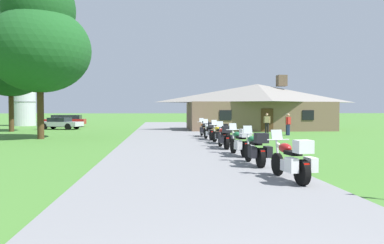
{
  "coord_description": "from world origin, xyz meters",
  "views": [
    {
      "loc": [
        -1.08,
        -2.05,
        1.9
      ],
      "look_at": [
        0.66,
        17.34,
        1.31
      ],
      "focal_mm": 34.79,
      "sensor_mm": 36.0,
      "label": 1
    }
  ],
  "objects": [
    {
      "name": "ground_plane",
      "position": [
        0.0,
        20.0,
        0.0
      ],
      "size": [
        500.0,
        500.0,
        0.0
      ],
      "primitive_type": "plane",
      "color": "#42752D"
    },
    {
      "name": "asphalt_driveway",
      "position": [
        0.0,
        18.0,
        0.03
      ],
      "size": [
        6.4,
        80.0,
        0.06
      ],
      "primitive_type": "cube",
      "color": "slate",
      "rests_on": "ground"
    },
    {
      "name": "motorcycle_red_nearest_to_camera",
      "position": [
        2.39,
        7.26,
        0.61
      ],
      "size": [
        0.86,
        2.08,
        1.3
      ],
      "rotation": [
        0.0,
        0.0,
        0.11
      ],
      "color": "black",
      "rests_on": "asphalt_driveway"
    },
    {
      "name": "motorcycle_green_second_in_row",
      "position": [
        2.19,
        10.16,
        0.61
      ],
      "size": [
        0.76,
        2.08,
        1.3
      ],
      "rotation": [
        0.0,
        0.0,
        0.04
      ],
      "color": "black",
      "rests_on": "asphalt_driveway"
    },
    {
      "name": "motorcycle_green_third_in_row",
      "position": [
        2.25,
        12.79,
        0.61
      ],
      "size": [
        0.87,
        2.08,
        1.3
      ],
      "rotation": [
        0.0,
        0.0,
        0.12
      ],
      "color": "black",
      "rests_on": "asphalt_driveway"
    },
    {
      "name": "motorcycle_red_fourth_in_row",
      "position": [
        2.11,
        15.79,
        0.61
      ],
      "size": [
        0.76,
        2.08,
        1.3
      ],
      "rotation": [
        0.0,
        0.0,
        0.04
      ],
      "color": "black",
      "rests_on": "asphalt_driveway"
    },
    {
      "name": "motorcycle_yellow_fifth_in_row",
      "position": [
        2.36,
        18.51,
        0.61
      ],
      "size": [
        0.97,
        2.07,
        1.3
      ],
      "rotation": [
        0.0,
        0.0,
        0.18
      ],
      "color": "black",
      "rests_on": "asphalt_driveway"
    },
    {
      "name": "motorcycle_white_sixth_in_row",
      "position": [
        2.11,
        21.28,
        0.62
      ],
      "size": [
        0.73,
        2.08,
        1.3
      ],
      "rotation": [
        0.0,
        0.0,
        0.12
      ],
      "color": "black",
      "rests_on": "asphalt_driveway"
    },
    {
      "name": "motorcycle_orange_farthest_in_row",
      "position": [
        2.13,
        24.05,
        0.61
      ],
      "size": [
        0.79,
        2.08,
        1.3
      ],
      "rotation": [
        0.0,
        0.0,
        0.07
      ],
      "color": "black",
      "rests_on": "asphalt_driveway"
    },
    {
      "name": "stone_lodge",
      "position": [
        8.68,
        34.03,
        2.33
      ],
      "size": [
        14.41,
        7.05,
        5.43
      ],
      "color": "brown",
      "rests_on": "ground"
    },
    {
      "name": "bystander_tan_shirt_near_lodge",
      "position": [
        8.2,
        29.16,
        0.93
      ],
      "size": [
        0.53,
        0.31,
        1.67
      ],
      "rotation": [
        0.0,
        0.0,
        6.02
      ],
      "color": "black",
      "rests_on": "ground"
    },
    {
      "name": "bystander_tan_shirt_beside_signpost",
      "position": [
        8.94,
        26.21,
        0.95
      ],
      "size": [
        0.25,
        0.55,
        1.69
      ],
      "rotation": [
        0.0,
        0.0,
        1.49
      ],
      "color": "navy",
      "rests_on": "ground"
    },
    {
      "name": "bystander_red_shirt_by_tree",
      "position": [
        8.86,
        25.72,
        0.93
      ],
      "size": [
        0.48,
        0.38,
        1.67
      ],
      "rotation": [
        0.0,
        0.0,
        3.71
      ],
      "color": "navy",
      "rests_on": "ground"
    },
    {
      "name": "tree_left_far",
      "position": [
        -14.38,
        32.92,
        6.75
      ],
      "size": [
        6.53,
        6.53,
        11.04
      ],
      "color": "#422D19",
      "rests_on": "ground"
    },
    {
      "name": "tree_left_near",
      "position": [
        -8.98,
        23.67,
        6.77
      ],
      "size": [
        6.71,
        6.71,
        11.17
      ],
      "color": "#422D19",
      "rests_on": "ground"
    },
    {
      "name": "metal_silo_distant",
      "position": [
        -17.95,
        46.28,
        3.39
      ],
      "size": [
        2.94,
        2.94,
        6.78
      ],
      "color": "#B2B7BC",
      "rests_on": "ground"
    },
    {
      "name": "parked_red_suv_far_left",
      "position": [
        -12.01,
        42.88,
        0.78
      ],
      "size": [
        4.62,
        1.96,
        1.4
      ],
      "rotation": [
        0.0,
        0.0,
        1.58
      ],
      "color": "maroon",
      "rests_on": "ground"
    },
    {
      "name": "parked_silver_sedan_far_left",
      "position": [
        -11.06,
        36.77,
        0.64
      ],
      "size": [
        4.54,
        2.89,
        1.2
      ],
      "rotation": [
        0.0,
        0.0,
        1.3
      ],
      "color": "#ADAFB7",
      "rests_on": "ground"
    }
  ]
}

